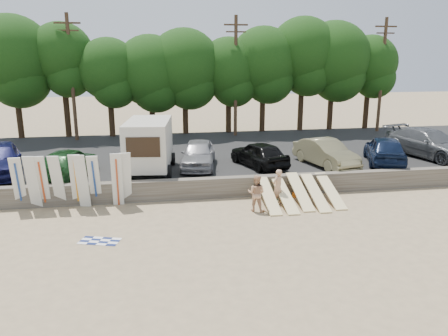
{
  "coord_description": "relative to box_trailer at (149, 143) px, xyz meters",
  "views": [
    {
      "loc": [
        -4.41,
        -17.33,
        6.82
      ],
      "look_at": [
        -1.05,
        3.0,
        1.48
      ],
      "focal_mm": 35.0,
      "sensor_mm": 36.0,
      "label": 1
    }
  ],
  "objects": [
    {
      "name": "surfboard_upright_1",
      "position": [
        -5.16,
        -3.32,
        -0.98
      ],
      "size": [
        0.54,
        0.62,
        2.56
      ],
      "primitive_type": "cube",
      "rotation": [
        0.2,
        0.0,
        -0.08
      ],
      "color": "silver",
      "rests_on": "ground"
    },
    {
      "name": "utility_poles",
      "position": [
        6.64,
        10.13,
        3.17
      ],
      "size": [
        25.8,
        0.26,
        9.0
      ],
      "color": "#473321",
      "rests_on": "parking_lot"
    },
    {
      "name": "surfboard_upright_6",
      "position": [
        -2.49,
        -3.3,
        -1.01
      ],
      "size": [
        0.51,
        0.84,
        2.5
      ],
      "primitive_type": "cube",
      "rotation": [
        0.3,
        0.0,
        -0.01
      ],
      "color": "silver",
      "rests_on": "ground"
    },
    {
      "name": "surfboard_upright_8",
      "position": [
        -1.09,
        -3.29,
        -0.98
      ],
      "size": [
        0.57,
        0.65,
        2.56
      ],
      "primitive_type": "cube",
      "rotation": [
        0.21,
        0.0,
        0.13
      ],
      "color": "silver",
      "rests_on": "ground"
    },
    {
      "name": "surfboard_upright_4",
      "position": [
        -3.3,
        -3.27,
        -0.98
      ],
      "size": [
        0.54,
        0.63,
        2.55
      ],
      "primitive_type": "cube",
      "rotation": [
        0.21,
        0.0,
        0.06
      ],
      "color": "silver",
      "rests_on": "ground"
    },
    {
      "name": "surfboard_low_1",
      "position": [
        6.22,
        -4.52,
        -1.81
      ],
      "size": [
        0.56,
        2.9,
        0.91
      ],
      "primitive_type": "cube",
      "rotation": [
        0.29,
        0.0,
        0.0
      ],
      "color": "#F4DD9A",
      "rests_on": "ground"
    },
    {
      "name": "car_1",
      "position": [
        -4.15,
        -0.38,
        -0.79
      ],
      "size": [
        2.88,
        4.82,
        1.54
      ],
      "primitive_type": "imported",
      "rotation": [
        0.0,
        0.0,
        2.89
      ],
      "color": "#153A18",
      "rests_on": "parking_lot"
    },
    {
      "name": "ground",
      "position": [
        4.64,
        -5.87,
        -2.26
      ],
      "size": [
        120.0,
        120.0,
        0.0
      ],
      "primitive_type": "plane",
      "color": "tan",
      "rests_on": "ground"
    },
    {
      "name": "gear_bag",
      "position": [
        7.09,
        -3.47,
        -2.15
      ],
      "size": [
        0.35,
        0.31,
        0.22
      ],
      "primitive_type": "cube",
      "rotation": [
        0.0,
        0.0,
        -0.21
      ],
      "color": "orange",
      "rests_on": "ground"
    },
    {
      "name": "surfboard_low_4",
      "position": [
        8.54,
        -4.28,
        -1.75
      ],
      "size": [
        0.56,
        2.87,
        1.02
      ],
      "primitive_type": "cube",
      "rotation": [
        0.33,
        0.0,
        0.0
      ],
      "color": "#F4DD9A",
      "rests_on": "ground"
    },
    {
      "name": "surfboard_upright_7",
      "position": [
        -1.47,
        -3.43,
        -0.98
      ],
      "size": [
        0.53,
        0.56,
        2.57
      ],
      "primitive_type": "cube",
      "rotation": [
        0.18,
        0.0,
        0.06
      ],
      "color": "silver",
      "rests_on": "ground"
    },
    {
      "name": "car_3",
      "position": [
        6.09,
        0.12,
        -0.83
      ],
      "size": [
        2.96,
        4.6,
        1.46
      ],
      "primitive_type": "imported",
      "rotation": [
        0.0,
        0.0,
        3.46
      ],
      "color": "black",
      "rests_on": "parking_lot"
    },
    {
      "name": "surfboard_low_2",
      "position": [
        7.02,
        -4.29,
        -1.71
      ],
      "size": [
        0.56,
        2.84,
        1.11
      ],
      "primitive_type": "cube",
      "rotation": [
        0.35,
        0.0,
        0.0
      ],
      "color": "#F4DD9A",
      "rests_on": "ground"
    },
    {
      "name": "surfboard_low_0",
      "position": [
        5.42,
        -4.49,
        -1.76
      ],
      "size": [
        0.56,
        2.87,
        1.01
      ],
      "primitive_type": "cube",
      "rotation": [
        0.32,
        0.0,
        0.0
      ],
      "color": "#F4DD9A",
      "rests_on": "ground"
    },
    {
      "name": "surfboard_upright_3",
      "position": [
        -4.12,
        -3.29,
        -0.99
      ],
      "size": [
        0.58,
        0.74,
        2.54
      ],
      "primitive_type": "cube",
      "rotation": [
        0.24,
        0.0,
        -0.13
      ],
      "color": "silver",
      "rests_on": "ground"
    },
    {
      "name": "car_2",
      "position": [
        2.7,
        0.51,
        -0.8
      ],
      "size": [
        2.55,
        4.72,
        1.53
      ],
      "primitive_type": "imported",
      "rotation": [
        0.0,
        0.0,
        -0.17
      ],
      "color": "gray",
      "rests_on": "parking_lot"
    },
    {
      "name": "surfboard_upright_5",
      "position": [
        -3.02,
        -3.45,
        -0.98
      ],
      "size": [
        0.57,
        0.63,
        2.56
      ],
      "primitive_type": "cube",
      "rotation": [
        0.2,
        0.0,
        -0.14
      ],
      "color": "silver",
      "rests_on": "ground"
    },
    {
      "name": "box_trailer",
      "position": [
        0.0,
        0.0,
        0.0
      ],
      "size": [
        2.92,
        4.61,
        2.79
      ],
      "rotation": [
        0.0,
        0.0,
        -0.12
      ],
      "color": "beige",
      "rests_on": "parking_lot"
    },
    {
      "name": "car_4",
      "position": [
        9.85,
        -0.35,
        -0.81
      ],
      "size": [
        2.63,
        4.83,
        1.51
      ],
      "primitive_type": "imported",
      "rotation": [
        0.0,
        0.0,
        0.24
      ],
      "color": "#847B54",
      "rests_on": "parking_lot"
    },
    {
      "name": "surfboard_low_3",
      "position": [
        7.7,
        -4.52,
        -1.73
      ],
      "size": [
        0.56,
        2.85,
        1.07
      ],
      "primitive_type": "cube",
      "rotation": [
        0.34,
        0.0,
        0.0
      ],
      "color": "#F4DD9A",
      "rests_on": "ground"
    },
    {
      "name": "surfboard_upright_0",
      "position": [
        -5.78,
        -3.28,
        -1.0
      ],
      "size": [
        0.58,
        0.79,
        2.53
      ],
      "primitive_type": "cube",
      "rotation": [
        0.26,
        0.0,
        0.11
      ],
      "color": "silver",
      "rests_on": "ground"
    },
    {
      "name": "treeline",
      "position": [
        4.31,
        11.71,
        4.06
      ],
      "size": [
        33.36,
        6.18,
        9.17
      ],
      "color": "#382616",
      "rests_on": "parking_lot"
    },
    {
      "name": "cooler",
      "position": [
        5.77,
        -3.98,
        -2.1
      ],
      "size": [
        0.41,
        0.34,
        0.32
      ],
      "primitive_type": "cube",
      "rotation": [
        0.0,
        0.0,
        0.11
      ],
      "color": "#279150",
      "rests_on": "ground"
    },
    {
      "name": "car_6",
      "position": [
        16.98,
        0.72,
        -0.7
      ],
      "size": [
        3.93,
        6.33,
        1.71
      ],
      "primitive_type": "imported",
      "rotation": [
        0.0,
        0.0,
        0.28
      ],
      "color": "#4E5053",
      "rests_on": "parking_lot"
    },
    {
      "name": "car_0",
      "position": [
        -7.66,
        0.39,
        -0.67
      ],
      "size": [
        3.49,
        5.59,
        1.77
      ],
      "primitive_type": "imported",
      "rotation": [
        0.0,
        0.0,
        0.29
      ],
      "color": "#141546",
      "rests_on": "parking_lot"
    },
    {
      "name": "parking_lot",
      "position": [
        4.64,
        4.63,
        -1.91
      ],
      "size": [
        44.0,
        14.5,
        0.7
      ],
      "primitive_type": "cube",
      "color": "#282828",
      "rests_on": "ground"
    },
    {
      "name": "surfboard_upright_2",
      "position": [
        -4.77,
        -3.29,
        -0.99
      ],
      "size": [
        0.5,
        0.66,
        2.54
      ],
      "primitive_type": "cube",
      "rotation": [
        0.23,
        0.0,
        0.0
      ],
      "color": "silver",
      "rests_on": "ground"
    },
    {
      "name": "beachgoer_b",
      "position": [
        4.69,
        -5.1,
        -1.43
      ],
      "size": [
        1.02,
        0.95,
        1.67
      ],
      "primitive_type": "imported",
      "rotation": [
        0.0,
        0.0,
        2.64
      ],
      "color": "tan",
      "rests_on": "ground"
    },
    {
      "name": "beachgoer_a",
      "position": [
        5.93,
        -4.23,
        -1.43
      ],
      "size": [
        0.72,
        0.66,
        1.66
      ],
      "primitive_type": "imported",
      "rotation": [
        0.0,
        0.0,
        3.72
      ],
      "color": "tan",
      "rests_on": "ground"
    },
    {
      "name": "beach_towel",
      "position": [
        -1.92,
        -7.36,
        -2.26
      ],
      "size": [
        1.88,
        1.88,
        0.0
      ],
      "primitive_type": "plane",
      "rotation": [
        0.0,
        0.0,
        -0.3
      ],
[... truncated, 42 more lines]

